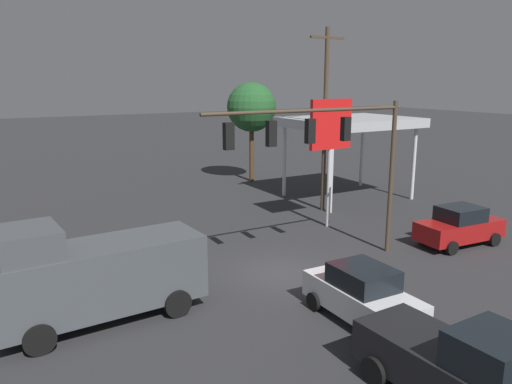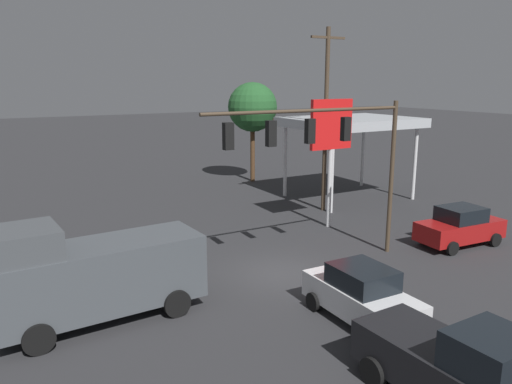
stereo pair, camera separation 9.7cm
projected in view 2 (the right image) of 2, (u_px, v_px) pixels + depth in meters
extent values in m
plane|color=#2D2D30|center=(280.00, 273.00, 21.00)|extent=(200.00, 200.00, 0.00)
cylinder|color=#473828|center=(391.00, 178.00, 22.85)|extent=(0.20, 0.20, 7.04)
cylinder|color=#473828|center=(309.00, 111.00, 19.85)|extent=(9.45, 0.14, 0.14)
cube|color=black|center=(346.00, 129.00, 20.96)|extent=(0.36, 0.28, 1.00)
sphere|color=#360505|center=(343.00, 121.00, 21.05)|extent=(0.22, 0.22, 0.22)
sphere|color=#392305|center=(343.00, 129.00, 21.11)|extent=(0.22, 0.22, 0.22)
sphere|color=#41FF6B|center=(343.00, 136.00, 21.18)|extent=(0.22, 0.22, 0.22)
cube|color=black|center=(310.00, 131.00, 20.06)|extent=(0.36, 0.28, 1.00)
sphere|color=#360505|center=(307.00, 123.00, 20.15)|extent=(0.22, 0.22, 0.22)
sphere|color=#392305|center=(307.00, 131.00, 20.22)|extent=(0.22, 0.22, 0.22)
sphere|color=#41FF6B|center=(307.00, 138.00, 20.29)|extent=(0.22, 0.22, 0.22)
cube|color=black|center=(271.00, 134.00, 19.17)|extent=(0.36, 0.28, 1.00)
sphere|color=#360505|center=(269.00, 125.00, 19.26)|extent=(0.22, 0.22, 0.22)
sphere|color=#392305|center=(269.00, 133.00, 19.33)|extent=(0.22, 0.22, 0.22)
sphere|color=#41FF6B|center=(268.00, 141.00, 19.39)|extent=(0.22, 0.22, 0.22)
cube|color=black|center=(228.00, 136.00, 18.28)|extent=(0.36, 0.28, 1.00)
sphere|color=#360505|center=(226.00, 128.00, 18.37)|extent=(0.22, 0.22, 0.22)
sphere|color=#392305|center=(226.00, 136.00, 18.43)|extent=(0.22, 0.22, 0.22)
sphere|color=#41FF6B|center=(226.00, 144.00, 18.50)|extent=(0.22, 0.22, 0.22)
cylinder|color=#473828|center=(326.00, 122.00, 29.90)|extent=(0.26, 0.26, 10.92)
cube|color=#473828|center=(328.00, 37.00, 28.83)|extent=(2.40, 0.14, 0.14)
cube|color=#B2B7BC|center=(351.00, 122.00, 33.23)|extent=(8.20, 6.33, 0.60)
cube|color=red|center=(322.00, 119.00, 35.92)|extent=(8.20, 0.06, 0.36)
cylinder|color=silver|center=(363.00, 154.00, 37.70)|extent=(0.24, 0.24, 4.87)
cylinder|color=silver|center=(285.00, 162.00, 34.30)|extent=(0.24, 0.24, 4.87)
cylinder|color=silver|center=(415.00, 164.00, 33.36)|extent=(0.24, 0.24, 4.87)
cylinder|color=silver|center=(332.00, 173.00, 29.96)|extent=(0.24, 0.24, 4.87)
cylinder|color=silver|center=(330.00, 164.00, 26.86)|extent=(0.24, 0.24, 6.95)
cube|color=red|center=(331.00, 124.00, 26.38)|extent=(2.58, 0.24, 2.64)
cube|color=black|center=(330.00, 124.00, 26.49)|extent=(1.81, 0.04, 0.92)
cube|color=maroon|center=(460.00, 230.00, 24.34)|extent=(4.51, 2.09, 0.90)
cube|color=black|center=(461.00, 214.00, 24.17)|extent=(2.11, 1.79, 0.70)
cylinder|color=black|center=(452.00, 248.00, 23.03)|extent=(0.67, 0.26, 0.66)
cylinder|color=black|center=(423.00, 237.00, 24.64)|extent=(0.67, 0.26, 0.66)
cylinder|color=black|center=(495.00, 240.00, 24.25)|extent=(0.67, 0.26, 0.66)
cylinder|color=black|center=(465.00, 230.00, 25.86)|extent=(0.67, 0.26, 0.66)
cube|color=silver|center=(361.00, 300.00, 16.62)|extent=(1.87, 4.43, 0.90)
cube|color=black|center=(363.00, 277.00, 16.44)|extent=(1.69, 2.03, 0.70)
cylinder|color=black|center=(413.00, 324.00, 15.93)|extent=(0.23, 0.66, 0.66)
cylinder|color=black|center=(369.00, 338.00, 15.06)|extent=(0.23, 0.66, 0.66)
cylinder|color=black|center=(354.00, 291.00, 18.37)|extent=(0.23, 0.66, 0.66)
cylinder|color=black|center=(313.00, 302.00, 17.50)|extent=(0.23, 0.66, 0.66)
cube|color=#474C51|center=(100.00, 276.00, 16.56)|extent=(6.92, 2.67, 2.20)
cube|color=#45494E|center=(27.00, 242.00, 15.10)|extent=(1.91, 2.21, 0.90)
cylinder|color=black|center=(39.00, 339.00, 14.67)|extent=(0.97, 0.27, 0.96)
cylinder|color=black|center=(26.00, 309.00, 16.58)|extent=(0.97, 0.27, 0.96)
cylinder|color=black|center=(177.00, 303.00, 17.02)|extent=(0.97, 0.27, 0.96)
cylinder|color=black|center=(152.00, 281.00, 18.93)|extent=(0.97, 0.27, 0.96)
cube|color=black|center=(454.00, 373.00, 12.17)|extent=(2.15, 5.26, 1.10)
cube|color=black|center=(492.00, 353.00, 11.20)|extent=(1.89, 1.65, 0.90)
cylinder|color=black|center=(425.00, 350.00, 14.22)|extent=(0.24, 0.81, 0.80)
cylinder|color=black|center=(373.00, 372.00, 13.18)|extent=(0.24, 0.81, 0.80)
cylinder|color=#4C331E|center=(253.00, 153.00, 39.47)|extent=(0.36, 0.36, 4.52)
sphere|color=#235628|center=(253.00, 107.00, 38.68)|extent=(3.82, 3.82, 3.82)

